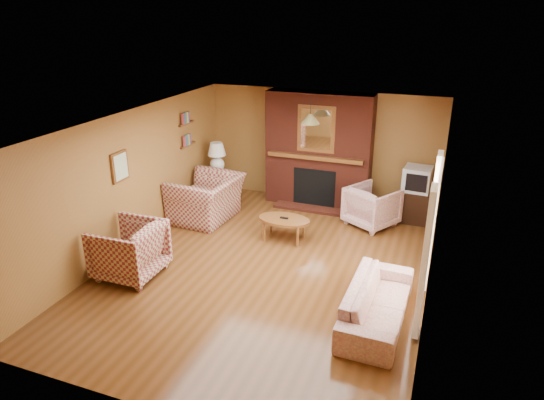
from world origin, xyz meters
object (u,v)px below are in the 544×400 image
at_px(coffee_table, 284,221).
at_px(table_lamp, 217,156).
at_px(tv_stand, 414,205).
at_px(floral_sofa, 377,303).
at_px(fireplace, 318,151).
at_px(floral_armchair, 372,206).
at_px(crt_tv, 417,179).
at_px(side_table, 218,186).
at_px(plaid_loveseat, 207,198).
at_px(plaid_armchair, 129,250).

height_order(coffee_table, table_lamp, table_lamp).
bearing_deg(tv_stand, floral_sofa, -91.73).
distance_m(fireplace, floral_armchair, 1.67).
distance_m(floral_sofa, crt_tv, 3.66).
height_order(floral_sofa, side_table, side_table).
bearing_deg(side_table, plaid_loveseat, -76.17).
distance_m(plaid_armchair, table_lamp, 3.47).
height_order(plaid_armchair, side_table, plaid_armchair).
distance_m(table_lamp, tv_stand, 4.22).
distance_m(fireplace, floral_sofa, 4.34).
xyz_separation_m(fireplace, floral_armchair, (1.30, -0.71, -0.79)).
xyz_separation_m(floral_armchair, table_lamp, (-3.40, 0.17, 0.62)).
bearing_deg(floral_sofa, table_lamp, 52.28).
bearing_deg(coffee_table, crt_tv, 38.78).
distance_m(plaid_loveseat, plaid_armchair, 2.41).
bearing_deg(floral_sofa, coffee_table, 47.91).
bearing_deg(crt_tv, floral_sofa, -92.38).
bearing_deg(crt_tv, table_lamp, -175.26).
bearing_deg(plaid_armchair, fireplace, 153.05).
bearing_deg(tv_stand, plaid_loveseat, -160.06).
distance_m(fireplace, plaid_armchair, 4.47).
distance_m(coffee_table, side_table, 2.44).
bearing_deg(floral_sofa, floral_armchair, 12.53).
relative_size(floral_sofa, coffee_table, 1.98).
bearing_deg(fireplace, coffee_table, -92.62).
xyz_separation_m(fireplace, floral_sofa, (1.90, -3.80, -0.91)).
bearing_deg(plaid_loveseat, floral_sofa, 62.78).
height_order(plaid_loveseat, coffee_table, plaid_loveseat).
xyz_separation_m(floral_armchair, tv_stand, (0.75, 0.52, -0.07)).
xyz_separation_m(floral_armchair, coffee_table, (-1.38, -1.20, -0.02)).
bearing_deg(plaid_armchair, crt_tv, 132.56).
distance_m(coffee_table, tv_stand, 2.75).
xyz_separation_m(plaid_loveseat, floral_armchair, (3.15, 0.84, -0.04)).
distance_m(fireplace, tv_stand, 2.23).
relative_size(floral_sofa, tv_stand, 2.94).
xyz_separation_m(plaid_loveseat, side_table, (-0.25, 1.02, -0.11)).
bearing_deg(side_table, fireplace, 14.29).
distance_m(plaid_armchair, crt_tv, 5.51).
bearing_deg(floral_armchair, table_lamp, 27.68).
height_order(side_table, crt_tv, crt_tv).
xyz_separation_m(fireplace, tv_stand, (2.05, -0.18, -0.86)).
xyz_separation_m(plaid_armchair, side_table, (-0.15, 3.42, -0.11)).
xyz_separation_m(coffee_table, table_lamp, (-2.01, 1.37, 0.64)).
xyz_separation_m(plaid_loveseat, crt_tv, (3.90, 1.36, 0.44)).
relative_size(floral_sofa, floral_armchair, 2.19).
distance_m(floral_armchair, tv_stand, 0.92).
bearing_deg(tv_stand, side_table, -174.53).
bearing_deg(plaid_loveseat, coffee_table, 82.28).
bearing_deg(floral_armchair, plaid_loveseat, 45.58).
xyz_separation_m(floral_sofa, coffee_table, (-1.99, 1.89, 0.10)).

